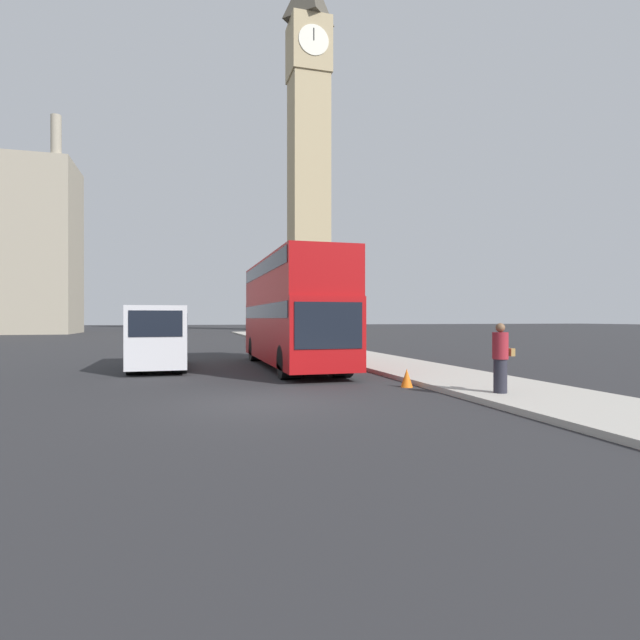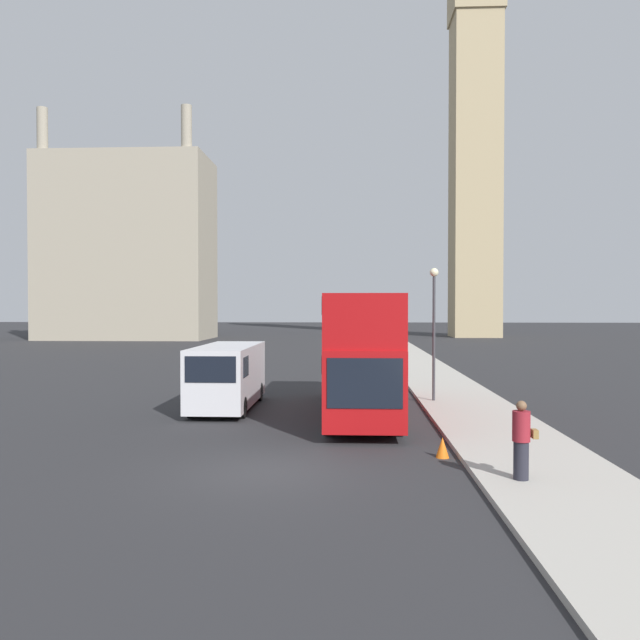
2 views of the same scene
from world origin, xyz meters
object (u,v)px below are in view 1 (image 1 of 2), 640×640
(red_double_decker_bus, at_px, (292,308))
(pedestrian, at_px, (501,358))
(clock_tower, at_px, (309,142))
(white_van, at_px, (159,336))
(street_lamp, at_px, (342,282))

(red_double_decker_bus, height_order, pedestrian, red_double_decker_bus)
(clock_tower, xyz_separation_m, white_van, (-21.75, -61.13, -30.79))
(street_lamp, bearing_deg, red_double_decker_bus, -138.43)
(red_double_decker_bus, xyz_separation_m, pedestrian, (3.44, -9.20, -1.45))
(red_double_decker_bus, bearing_deg, clock_tower, 75.16)
(clock_tower, xyz_separation_m, pedestrian, (-13.03, -71.36, -31.11))
(white_van, distance_m, street_lamp, 8.86)
(white_van, relative_size, street_lamp, 1.12)
(clock_tower, relative_size, white_van, 10.13)
(red_double_decker_bus, bearing_deg, pedestrian, -69.52)
(street_lamp, bearing_deg, white_van, -168.55)
(clock_tower, distance_m, pedestrian, 78.93)
(clock_tower, distance_m, red_double_decker_bus, 70.81)
(pedestrian, bearing_deg, clock_tower, 79.65)
(pedestrian, bearing_deg, street_lamp, 91.81)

